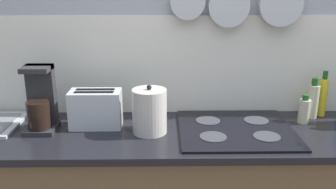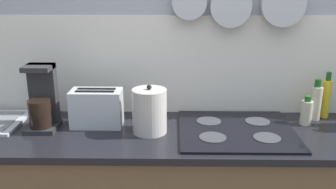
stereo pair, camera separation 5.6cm
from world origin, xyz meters
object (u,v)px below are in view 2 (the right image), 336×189
at_px(coffee_maker, 42,103).
at_px(kettle, 150,111).
at_px(toaster, 97,108).
at_px(bottle_dish_soap, 326,98).
at_px(bottle_hot_sauce, 316,102).
at_px(bottle_sesame_oil, 306,112).

xyz_separation_m(coffee_maker, kettle, (0.55, -0.04, -0.02)).
xyz_separation_m(toaster, bottle_dish_soap, (1.23, 0.15, 0.02)).
bearing_deg(toaster, bottle_dish_soap, 6.84).
xyz_separation_m(coffee_maker, toaster, (0.27, 0.03, -0.04)).
relative_size(coffee_maker, bottle_dish_soap, 1.29).
distance_m(coffee_maker, toaster, 0.27).
bearing_deg(bottle_hot_sauce, kettle, -167.97).
bearing_deg(kettle, bottle_sesame_oil, 7.75).
distance_m(toaster, kettle, 0.29).
height_order(coffee_maker, bottle_hot_sauce, coffee_maker).
height_order(kettle, bottle_hot_sauce, kettle).
relative_size(toaster, bottle_sesame_oil, 1.78).
xyz_separation_m(toaster, bottle_hot_sauce, (1.17, 0.11, 0.00)).
distance_m(bottle_sesame_oil, bottle_hot_sauce, 0.11).
height_order(bottle_sesame_oil, bottle_dish_soap, bottle_dish_soap).
distance_m(toaster, bottle_sesame_oil, 1.09).
xyz_separation_m(coffee_maker, bottle_sesame_oil, (1.36, 0.07, -0.07)).
distance_m(coffee_maker, bottle_hot_sauce, 1.44).
distance_m(toaster, bottle_dish_soap, 1.24).
bearing_deg(bottle_sesame_oil, bottle_hot_sauce, 47.13).
height_order(toaster, bottle_sesame_oil, toaster).
bearing_deg(bottle_sesame_oil, kettle, -172.25).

